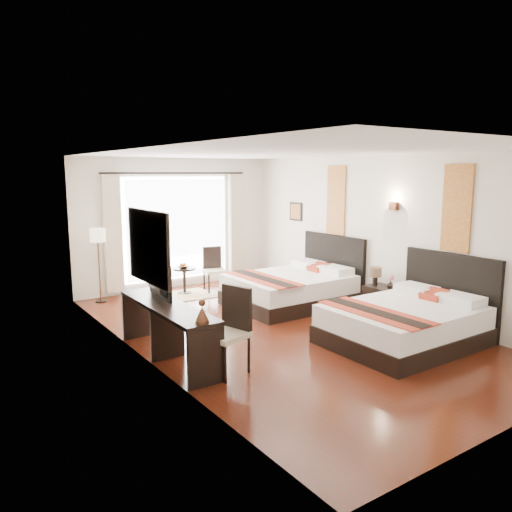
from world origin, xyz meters
TOP-DOWN VIEW (x-y plane):
  - floor at (0.00, 0.00)m, footprint 4.50×7.50m
  - ceiling at (0.00, 0.00)m, footprint 4.50×7.50m
  - wall_headboard at (2.25, 0.00)m, footprint 0.01×7.50m
  - wall_desk at (-2.25, 0.00)m, footprint 0.01×7.50m
  - wall_window at (0.00, 3.75)m, footprint 4.50×0.01m
  - window_glass at (0.00, 3.73)m, footprint 2.40×0.02m
  - sheer_curtain at (0.00, 3.67)m, footprint 2.30×0.02m
  - drape_left at (-1.45, 3.63)m, footprint 0.35×0.14m
  - drape_right at (1.45, 3.63)m, footprint 0.35×0.14m
  - art_panel_near at (2.23, -1.52)m, footprint 0.03×0.50m
  - art_panel_far at (2.23, 1.15)m, footprint 0.03×0.50m
  - wall_sconce at (2.19, -0.34)m, footprint 0.10×0.14m
  - mirror_frame at (-2.22, -0.12)m, footprint 0.04×1.25m
  - mirror_glass at (-2.19, -0.12)m, footprint 0.01×1.12m
  - bed_near at (1.20, -1.52)m, footprint 2.22×1.73m
  - bed_far at (1.19, 1.15)m, footprint 2.24×1.75m
  - nightstand at (1.98, -0.34)m, footprint 0.44×0.55m
  - table_lamp at (1.94, -0.20)m, footprint 0.22×0.22m
  - vase at (1.96, -0.53)m, footprint 0.13×0.13m
  - console_desk at (-1.99, -0.12)m, footprint 0.50×2.20m
  - television at (-1.97, 0.34)m, footprint 0.20×0.89m
  - bronze_figurine at (-1.99, -1.12)m, footprint 0.22×0.22m
  - desk_chair at (-1.59, -0.98)m, footprint 0.62×0.62m
  - floor_lamp at (-1.82, 3.39)m, footprint 0.29×0.29m
  - side_table at (-0.15, 3.10)m, footprint 0.47×0.47m
  - fruit_bowl at (-0.19, 3.06)m, footprint 0.23×0.23m
  - window_chair at (0.48, 2.95)m, footprint 0.52×0.52m
  - jute_rug at (-0.39, 2.95)m, footprint 1.47×1.08m

SIDE VIEW (x-z plane):
  - floor at x=0.00m, z-range -0.01..0.00m
  - jute_rug at x=-0.39m, z-range 0.00..0.01m
  - nightstand at x=1.98m, z-range 0.00..0.53m
  - side_table at x=-0.15m, z-range 0.00..0.54m
  - window_chair at x=0.48m, z-range -0.18..0.75m
  - bed_near at x=1.20m, z-range -0.30..0.95m
  - bed_far at x=1.19m, z-range -0.31..0.96m
  - desk_chair at x=-1.59m, z-range -0.21..0.87m
  - console_desk at x=-1.99m, z-range 0.00..0.76m
  - fruit_bowl at x=-0.19m, z-range 0.54..0.59m
  - vase at x=1.96m, z-range 0.50..0.64m
  - table_lamp at x=1.94m, z-range 0.56..0.91m
  - bronze_figurine at x=-1.99m, z-range 0.76..1.00m
  - television at x=-1.97m, z-range 0.76..1.26m
  - floor_lamp at x=-1.82m, z-range 0.49..1.93m
  - drape_left at x=-1.45m, z-range 0.10..2.46m
  - drape_right at x=1.45m, z-range 0.10..2.46m
  - sheer_curtain at x=0.00m, z-range 0.25..2.35m
  - window_glass at x=0.00m, z-range 0.20..2.40m
  - wall_headboard at x=2.25m, z-range 0.00..2.80m
  - wall_desk at x=-2.25m, z-range 0.00..2.80m
  - wall_window at x=0.00m, z-range 0.00..2.80m
  - mirror_frame at x=-2.22m, z-range 1.08..2.02m
  - mirror_glass at x=-2.19m, z-range 1.14..1.96m
  - wall_sconce at x=2.19m, z-range 1.85..1.99m
  - art_panel_near at x=2.23m, z-range 1.27..2.62m
  - art_panel_far at x=2.23m, z-range 1.27..2.62m
  - ceiling at x=0.00m, z-range 2.78..2.80m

